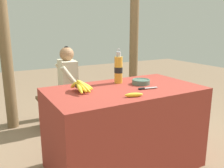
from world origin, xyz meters
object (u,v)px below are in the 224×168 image
knife (145,88)px  support_post_near (4,38)px  water_bottle (118,69)px  serving_bowl (141,82)px  seated_vendor (64,81)px  wooden_bench (88,97)px  banana_bunch_green (113,85)px  loose_banana_front (134,95)px  support_post_far (134,36)px  banana_bunch_ripe (81,86)px

knife → support_post_near: 1.96m
water_bottle → serving_bowl: bearing=-43.8°
seated_vendor → support_post_near: support_post_near is taller
wooden_bench → banana_bunch_green: size_ratio=6.16×
serving_bowl → seated_vendor: size_ratio=0.16×
seated_vendor → support_post_near: bearing=-21.7°
loose_banana_front → support_post_far: size_ratio=0.06×
serving_bowl → banana_bunch_green: bearing=73.2°
banana_bunch_green → support_post_near: bearing=167.9°
water_bottle → support_post_near: size_ratio=0.14×
loose_banana_front → banana_bunch_green: loose_banana_front is taller
seated_vendor → knife: bearing=108.4°
support_post_far → loose_banana_front: bearing=-124.2°
knife → wooden_bench: size_ratio=0.13×
seated_vendor → support_post_far: support_post_far is taller
wooden_bench → support_post_near: 1.33m
wooden_bench → support_post_near: support_post_near is taller
banana_bunch_ripe → knife: banana_bunch_ripe is taller
knife → seated_vendor: (-0.31, 1.34, -0.17)m
banana_bunch_ripe → support_post_near: size_ratio=0.11×
serving_bowl → knife: size_ratio=0.94×
support_post_near → seated_vendor: bearing=-27.0°
loose_banana_front → support_post_near: size_ratio=0.06×
banana_bunch_ripe → banana_bunch_green: 1.56m
support_post_far → serving_bowl: bearing=-122.0°
knife → wooden_bench: knife is taller
serving_bowl → wooden_bench: 1.28m
knife → seated_vendor: bearing=112.8°
water_bottle → support_post_near: (-0.88, 1.34, 0.27)m
banana_bunch_green → knife: bearing=-107.9°
serving_bowl → seated_vendor: bearing=108.7°
banana_bunch_ripe → seated_vendor: bearing=79.2°
loose_banana_front → support_post_far: 2.23m
banana_bunch_green → support_post_far: bearing=27.8°
water_bottle → seated_vendor: (-0.23, 1.01, -0.30)m
support_post_far → support_post_near: bearing=180.0°
water_bottle → wooden_bench: size_ratio=0.25×
water_bottle → support_post_far: size_ratio=0.14×
wooden_bench → seated_vendor: bearing=-175.3°
serving_bowl → wooden_bench: bearing=92.6°
serving_bowl → seated_vendor: 1.24m
loose_banana_front → knife: loose_banana_front is taller
serving_bowl → support_post_far: support_post_far is taller
banana_bunch_ripe → knife: (0.53, -0.20, -0.05)m
seated_vendor → support_post_far: 1.48m
banana_bunch_ripe → banana_bunch_green: bearing=50.3°
banana_bunch_ripe → loose_banana_front: size_ratio=1.74×
serving_bowl → support_post_near: bearing=124.9°
support_post_far → water_bottle: bearing=-129.3°
support_post_near → support_post_far: same height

